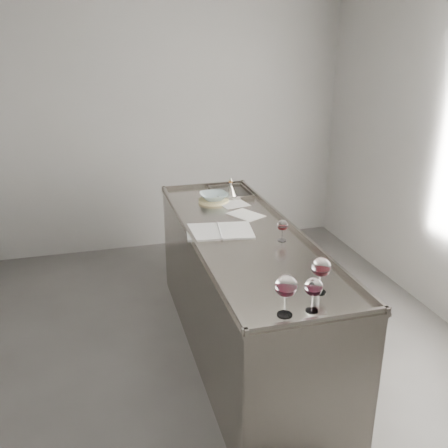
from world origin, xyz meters
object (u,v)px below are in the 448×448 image
object	(u,v)px
counter	(243,293)
wine_glass_right	(321,268)
notebook	(220,231)
ceramic_bowl	(214,196)
wine_glass_small	(282,226)
wine_funnel	(231,192)
wine_glass_left	(286,287)
wine_glass_middle	(313,288)

from	to	relation	value
counter	wine_glass_right	bearing A→B (deg)	-81.63
notebook	ceramic_bowl	size ratio (longest dim) A/B	2.23
wine_glass_small	wine_funnel	distance (m)	0.98
counter	notebook	world-z (taller)	counter
ceramic_bowl	wine_funnel	bearing A→B (deg)	16.15
wine_glass_small	notebook	size ratio (longest dim) A/B	0.29
ceramic_bowl	wine_glass_left	bearing A→B (deg)	-93.31
wine_glass_left	ceramic_bowl	distance (m)	1.82
wine_glass_middle	wine_glass_small	distance (m)	0.91
counter	wine_glass_middle	distance (m)	1.23
ceramic_bowl	wine_funnel	distance (m)	0.17
wine_glass_right	wine_funnel	distance (m)	1.70
counter	wine_funnel	distance (m)	0.95
wine_glass_small	ceramic_bowl	size ratio (longest dim) A/B	0.65
counter	wine_glass_left	world-z (taller)	wine_glass_left
counter	wine_funnel	bearing A→B (deg)	80.30
wine_glass_left	wine_funnel	distance (m)	1.88
wine_glass_right	ceramic_bowl	distance (m)	1.66
wine_glass_right	ceramic_bowl	size ratio (longest dim) A/B	0.90
wine_glass_middle	ceramic_bowl	size ratio (longest dim) A/B	0.81
ceramic_bowl	notebook	bearing A→B (deg)	-100.82
wine_glass_left	wine_funnel	world-z (taller)	wine_glass_left
wine_glass_left	counter	bearing A→B (deg)	83.14
wine_funnel	notebook	bearing A→B (deg)	-111.89
wine_glass_small	wine_funnel	world-z (taller)	wine_funnel
notebook	wine_glass_right	bearing A→B (deg)	-64.81
wine_glass_left	wine_funnel	size ratio (longest dim) A/B	1.12
wine_glass_middle	ceramic_bowl	world-z (taller)	wine_glass_middle
counter	wine_funnel	world-z (taller)	wine_funnel
notebook	wine_funnel	distance (m)	0.77
counter	ceramic_bowl	bearing A→B (deg)	91.95
wine_glass_left	ceramic_bowl	xyz separation A→B (m)	(0.11, 1.82, -0.11)
wine_glass_small	wine_funnel	size ratio (longest dim) A/B	0.76
counter	wine_funnel	xyz separation A→B (m)	(0.13, 0.78, 0.53)
counter	wine_glass_middle	xyz separation A→B (m)	(0.02, -1.08, 0.60)
wine_glass_small	ceramic_bowl	world-z (taller)	wine_glass_small
counter	wine_glass_middle	bearing A→B (deg)	-89.20
wine_glass_middle	wine_glass_left	bearing A→B (deg)	180.00
wine_glass_middle	wine_glass_small	world-z (taller)	wine_glass_middle
notebook	wine_glass_middle	bearing A→B (deg)	-72.76
wine_glass_left	wine_glass_small	bearing A→B (deg)	69.15
ceramic_bowl	wine_funnel	xyz separation A→B (m)	(0.16, 0.05, 0.01)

